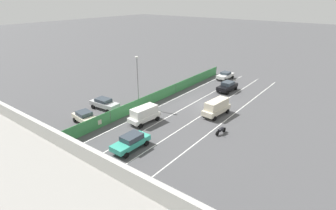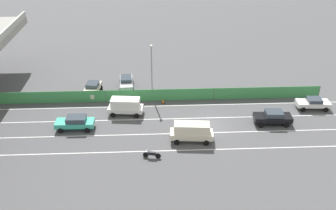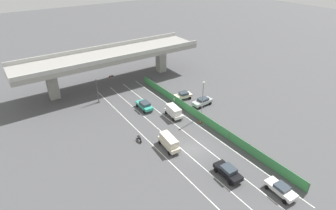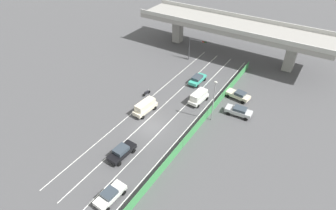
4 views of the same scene
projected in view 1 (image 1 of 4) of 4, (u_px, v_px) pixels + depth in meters
name	position (u px, v px, depth m)	size (l,w,h in m)	color
ground_plane	(205.00, 104.00, 41.52)	(300.00, 300.00, 0.00)	#4C4C4F
lane_line_left_edge	(217.00, 127.00, 34.23)	(0.14, 48.01, 0.01)	silver
lane_line_mid_left	(194.00, 120.00, 36.15)	(0.14, 48.01, 0.01)	silver
lane_line_mid_right	(174.00, 114.00, 38.07)	(0.14, 48.01, 0.01)	silver
lane_line_right_edge	(155.00, 108.00, 39.99)	(0.14, 48.01, 0.01)	silver
green_fence	(147.00, 101.00, 40.52)	(0.10, 44.11, 1.71)	#3D8E4C
car_sedan_white	(225.00, 75.00, 53.41)	(2.20, 4.38, 1.50)	white
car_taxi_teal	(131.00, 141.00, 29.13)	(2.11, 4.60, 1.65)	teal
car_sedan_black	(227.00, 86.00, 46.74)	(2.26, 4.64, 1.70)	black
car_van_white	(144.00, 114.00, 35.14)	(2.41, 4.56, 2.17)	silver
car_van_cream	(216.00, 107.00, 37.21)	(2.28, 4.99, 2.25)	beige
motorcycle	(221.00, 130.00, 32.46)	(0.61, 1.94, 0.93)	black
parked_wagon_silver	(104.00, 103.00, 39.36)	(4.66, 2.23, 1.63)	#B2B5B7
parked_sedan_cream	(86.00, 117.00, 34.89)	(4.74, 2.52, 1.61)	beige
traffic_light	(95.00, 177.00, 18.83)	(4.14, 0.55, 5.32)	#47474C
street_lamp	(138.00, 77.00, 38.75)	(0.60, 0.36, 7.74)	gray
traffic_cone	(152.00, 105.00, 40.66)	(0.47, 0.47, 0.56)	orange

